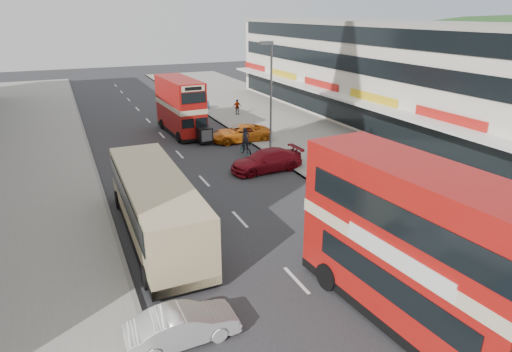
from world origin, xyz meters
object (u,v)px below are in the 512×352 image
car_right_b (241,133)px  bus_second (180,106)px  pedestrian_near (319,154)px  bus_main (415,247)px  car_right_a (266,160)px  street_lamp (270,89)px  coach (156,204)px  cyclist (246,146)px  pedestrian_far (237,107)px  car_right_c (189,105)px  car_left_front (183,325)px

car_right_b → bus_second: bearing=-133.2°
bus_second → pedestrian_near: bearing=112.5°
bus_main → car_right_a: (2.09, 15.71, -2.12)m
bus_main → pedestrian_near: bus_main is taller
street_lamp → coach: street_lamp is taller
bus_second → bus_main: bearing=88.2°
cyclist → street_lamp: bearing=0.3°
bus_main → pedestrian_near: (5.53, 14.65, -1.78)m
coach → pedestrian_far: 25.91m
pedestrian_near → bus_main: bearing=45.6°
car_right_c → pedestrian_near: size_ratio=2.38×
bus_main → car_right_c: bearing=-99.0°
pedestrian_near → car_right_a: bearing=-40.7°
car_right_b → pedestrian_near: size_ratio=2.72×
car_right_a → pedestrian_far: (4.37, 16.21, 0.21)m
car_right_a → pedestrian_far: pedestrian_far is taller
car_right_b → cyclist: size_ratio=2.36×
car_right_a → pedestrian_near: bearing=70.2°
car_left_front → car_right_b: 23.44m
cyclist → bus_second: bearing=107.6°
pedestrian_far → cyclist: cyclist is taller
bus_second → coach: bearing=68.5°
street_lamp → car_right_c: (-1.66, 16.47, -4.05)m
cyclist → car_right_b: bearing=72.1°
cyclist → coach: bearing=-132.7°
cyclist → car_left_front: bearing=-120.1°
car_right_a → cyclist: (0.10, 3.79, -0.02)m
pedestrian_near → street_lamp: bearing=-98.4°
car_right_c → pedestrian_far: 5.69m
car_right_a → pedestrian_near: pedestrian_near is taller
pedestrian_far → cyclist: 13.14m
bus_main → bus_second: (-0.55, 27.43, -0.40)m
bus_main → car_left_front: (-7.34, 2.07, -2.24)m
street_lamp → cyclist: bearing=-178.3°
coach → cyclist: size_ratio=5.12×
coach → car_right_c: (9.08, 26.50, -0.93)m
car_right_c → bus_second: bearing=-15.7°
car_right_b → car_right_c: bearing=-170.6°
pedestrian_near → car_left_front: bearing=20.6°
bus_main → pedestrian_near: size_ratio=5.45×
bus_main → cyclist: bus_main is taller
coach → car_right_b: 16.67m
coach → cyclist: coach is taller
pedestrian_near → car_right_b: bearing=-98.2°
car_left_front → car_right_c: 35.35m
coach → cyclist: (8.74, 9.97, -0.97)m
car_right_c → pedestrian_near: pedestrian_near is taller
car_right_c → pedestrian_far: size_ratio=2.76×
pedestrian_near → cyclist: (-3.34, 4.84, -0.36)m
bus_main → car_right_b: (3.23, 23.00, -2.15)m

